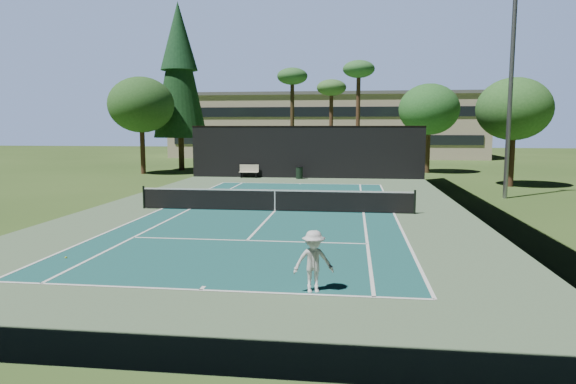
% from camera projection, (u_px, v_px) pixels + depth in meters
% --- Properties ---
extents(ground, '(160.00, 160.00, 0.00)m').
position_uv_depth(ground, '(275.00, 211.00, 24.01)').
color(ground, '#32501E').
rests_on(ground, ground).
extents(apron_slab, '(18.00, 32.00, 0.01)m').
position_uv_depth(apron_slab, '(275.00, 211.00, 24.01)').
color(apron_slab, '#567451').
rests_on(apron_slab, ground).
extents(court_surface, '(10.97, 23.77, 0.01)m').
position_uv_depth(court_surface, '(275.00, 211.00, 24.01)').
color(court_surface, '#1A5653').
rests_on(court_surface, ground).
extents(court_lines, '(11.07, 23.87, 0.01)m').
position_uv_depth(court_lines, '(275.00, 211.00, 24.01)').
color(court_lines, white).
rests_on(court_lines, ground).
extents(tennis_net, '(12.90, 0.10, 1.10)m').
position_uv_depth(tennis_net, '(275.00, 199.00, 23.94)').
color(tennis_net, black).
rests_on(tennis_net, ground).
extents(fence, '(18.04, 32.05, 4.03)m').
position_uv_depth(fence, '(275.00, 168.00, 23.83)').
color(fence, black).
rests_on(fence, ground).
extents(player, '(1.08, 0.79, 1.49)m').
position_uv_depth(player, '(314.00, 262.00, 12.12)').
color(player, silver).
rests_on(player, ground).
extents(tennis_ball_a, '(0.07, 0.07, 0.07)m').
position_uv_depth(tennis_ball_a, '(66.00, 258.00, 15.33)').
color(tennis_ball_a, '#C7D530').
rests_on(tennis_ball_a, ground).
extents(tennis_ball_b, '(0.07, 0.07, 0.07)m').
position_uv_depth(tennis_ball_b, '(239.00, 206.00, 25.34)').
color(tennis_ball_b, yellow).
rests_on(tennis_ball_b, ground).
extents(tennis_ball_c, '(0.07, 0.07, 0.07)m').
position_uv_depth(tennis_ball_c, '(300.00, 205.00, 25.75)').
color(tennis_ball_c, '#C8E734').
rests_on(tennis_ball_c, ground).
extents(tennis_ball_d, '(0.07, 0.07, 0.07)m').
position_uv_depth(tennis_ball_d, '(203.00, 197.00, 28.82)').
color(tennis_ball_d, '#D0DA31').
rests_on(tennis_ball_d, ground).
extents(park_bench, '(1.50, 0.45, 1.02)m').
position_uv_depth(park_bench, '(249.00, 171.00, 39.97)').
color(park_bench, beige).
rests_on(park_bench, ground).
extents(trash_bin, '(0.56, 0.56, 0.95)m').
position_uv_depth(trash_bin, '(299.00, 173.00, 39.08)').
color(trash_bin, black).
rests_on(trash_bin, ground).
extents(pine_tree, '(4.80, 4.80, 15.00)m').
position_uv_depth(pine_tree, '(179.00, 64.00, 45.96)').
color(pine_tree, '#4C3620').
rests_on(pine_tree, ground).
extents(palm_a, '(2.80, 2.80, 9.32)m').
position_uv_depth(palm_a, '(292.00, 80.00, 46.86)').
color(palm_a, '#3F2E1B').
rests_on(palm_a, ground).
extents(palm_b, '(2.80, 2.80, 8.42)m').
position_uv_depth(palm_b, '(331.00, 91.00, 48.50)').
color(palm_b, '#4E3221').
rests_on(palm_b, ground).
extents(palm_c, '(2.80, 2.80, 9.77)m').
position_uv_depth(palm_c, '(359.00, 74.00, 45.09)').
color(palm_c, '#4D3221').
rests_on(palm_c, ground).
extents(decid_tree_a, '(5.12, 5.12, 7.62)m').
position_uv_depth(decid_tree_a, '(429.00, 110.00, 43.76)').
color(decid_tree_a, '#46301E').
rests_on(decid_tree_a, ground).
extents(decid_tree_b, '(4.80, 4.80, 7.14)m').
position_uv_depth(decid_tree_b, '(514.00, 109.00, 33.46)').
color(decid_tree_b, '#4B2E20').
rests_on(decid_tree_b, ground).
extents(decid_tree_c, '(5.44, 5.44, 8.09)m').
position_uv_depth(decid_tree_c, '(141.00, 105.00, 42.75)').
color(decid_tree_c, '#4F3322').
rests_on(decid_tree_c, ground).
extents(campus_building, '(40.50, 12.50, 8.30)m').
position_uv_depth(campus_building, '(326.00, 125.00, 68.75)').
color(campus_building, '#B5A38C').
rests_on(campus_building, ground).
extents(light_pole, '(0.90, 0.25, 12.22)m').
position_uv_depth(light_pole, '(511.00, 80.00, 27.63)').
color(light_pole, gray).
rests_on(light_pole, ground).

